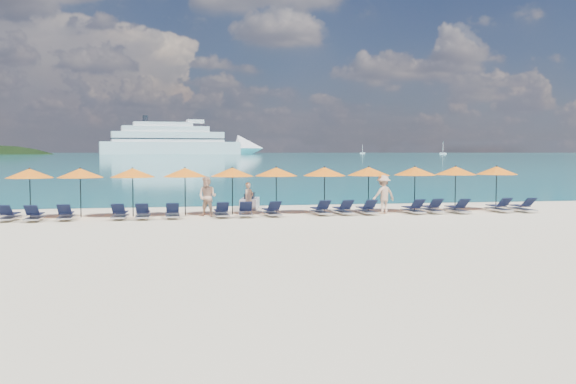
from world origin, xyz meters
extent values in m
plane|color=beige|center=(0.00, 0.00, 0.00)|extent=(1400.00, 1400.00, 0.00)
cube|color=#1FA9B2|center=(0.00, 660.00, 0.01)|extent=(1600.00, 1300.00, 0.01)
cube|color=white|center=(-4.31, 535.65, 5.36)|extent=(119.64, 37.13, 10.71)
cone|color=white|center=(65.75, 545.19, 5.36)|extent=(26.53, 26.53, 23.57)
cube|color=white|center=(-6.43, 535.36, 15.00)|extent=(95.86, 30.76, 8.57)
cube|color=white|center=(-8.55, 535.08, 21.42)|extent=(74.56, 25.78, 5.36)
cube|color=white|center=(-10.67, 534.79, 25.71)|extent=(50.77, 19.41, 3.75)
cube|color=black|center=(-6.43, 535.36, 13.39)|extent=(97.06, 31.13, 0.96)
cube|color=black|center=(-6.43, 535.36, 17.14)|extent=(94.66, 30.39, 0.96)
cylinder|color=black|center=(-25.32, 532.79, 29.99)|extent=(4.71, 4.71, 5.89)
cube|color=white|center=(221.83, 484.59, 0.75)|extent=(5.65, 1.88, 1.51)
cylinder|color=white|center=(221.83, 484.59, 5.65)|extent=(0.34, 0.34, 9.41)
cube|color=white|center=(186.42, 599.56, 0.69)|extent=(5.17, 1.72, 1.38)
cylinder|color=white|center=(186.42, 599.56, 5.17)|extent=(0.31, 0.31, 8.62)
cube|color=silver|center=(-1.06, 8.27, 0.28)|extent=(1.32, 2.40, 0.52)
cube|color=black|center=(-1.10, 8.09, 0.66)|extent=(0.66, 1.03, 0.33)
cylinder|color=black|center=(-0.94, 8.83, 0.80)|extent=(0.52, 0.17, 0.06)
imported|color=#D7A889|center=(-1.45, 5.44, 0.76)|extent=(0.66, 0.63, 1.52)
imported|color=#D7A889|center=(-3.46, 4.59, 0.92)|extent=(1.04, 0.89, 1.85)
imported|color=#D7A889|center=(4.95, 4.54, 0.93)|extent=(1.30, 0.84, 1.85)
cylinder|color=black|center=(-11.30, 5.35, 1.10)|extent=(0.05, 0.05, 2.20)
cone|color=orange|center=(-11.30, 5.35, 2.02)|extent=(2.10, 2.10, 0.42)
sphere|color=black|center=(-11.30, 5.35, 2.24)|extent=(0.08, 0.08, 0.08)
cylinder|color=black|center=(-9.13, 5.35, 1.10)|extent=(0.05, 0.05, 2.20)
cone|color=orange|center=(-9.13, 5.35, 2.02)|extent=(2.10, 2.10, 0.42)
sphere|color=black|center=(-9.13, 5.35, 2.24)|extent=(0.08, 0.08, 0.08)
cylinder|color=black|center=(-6.83, 5.35, 1.10)|extent=(0.05, 0.05, 2.20)
cone|color=orange|center=(-6.83, 5.35, 2.02)|extent=(2.10, 2.10, 0.42)
sphere|color=black|center=(-6.83, 5.35, 2.24)|extent=(0.08, 0.08, 0.08)
cylinder|color=black|center=(-4.45, 5.45, 1.10)|extent=(0.05, 0.05, 2.20)
cone|color=orange|center=(-4.45, 5.45, 2.02)|extent=(2.10, 2.10, 0.42)
sphere|color=black|center=(-4.45, 5.45, 2.24)|extent=(0.08, 0.08, 0.08)
cylinder|color=black|center=(-2.23, 5.45, 1.10)|extent=(0.05, 0.05, 2.20)
cone|color=orange|center=(-2.23, 5.45, 2.02)|extent=(2.10, 2.10, 0.42)
sphere|color=black|center=(-2.23, 5.45, 2.24)|extent=(0.08, 0.08, 0.08)
cylinder|color=black|center=(-0.11, 5.50, 1.10)|extent=(0.05, 0.05, 2.20)
cone|color=orange|center=(-0.11, 5.50, 2.02)|extent=(2.10, 2.10, 0.42)
sphere|color=black|center=(-0.11, 5.50, 2.24)|extent=(0.08, 0.08, 0.08)
cylinder|color=black|center=(2.22, 5.31, 1.10)|extent=(0.05, 0.05, 2.20)
cone|color=orange|center=(2.22, 5.31, 2.02)|extent=(2.10, 2.10, 0.42)
sphere|color=black|center=(2.22, 5.31, 2.24)|extent=(0.08, 0.08, 0.08)
cylinder|color=black|center=(4.46, 5.35, 1.10)|extent=(0.05, 0.05, 2.20)
cone|color=orange|center=(4.46, 5.35, 2.02)|extent=(2.10, 2.10, 0.42)
sphere|color=black|center=(4.46, 5.35, 2.24)|extent=(0.08, 0.08, 0.08)
cylinder|color=black|center=(6.85, 5.32, 1.10)|extent=(0.05, 0.05, 2.20)
cone|color=orange|center=(6.85, 5.32, 2.02)|extent=(2.10, 2.10, 0.42)
sphere|color=black|center=(6.85, 5.32, 2.24)|extent=(0.08, 0.08, 0.08)
cylinder|color=black|center=(9.12, 5.56, 1.10)|extent=(0.05, 0.05, 2.20)
cone|color=orange|center=(9.12, 5.56, 2.02)|extent=(2.10, 2.10, 0.42)
sphere|color=black|center=(9.12, 5.56, 2.24)|extent=(0.08, 0.08, 0.08)
cylinder|color=black|center=(11.34, 5.52, 1.10)|extent=(0.05, 0.05, 2.20)
cone|color=orange|center=(11.34, 5.52, 2.02)|extent=(2.10, 2.10, 0.42)
sphere|color=black|center=(11.34, 5.52, 2.24)|extent=(0.08, 0.08, 0.08)
cube|color=silver|center=(-11.97, 4.32, 0.14)|extent=(0.73, 1.74, 0.06)
cube|color=black|center=(-11.96, 4.57, 0.30)|extent=(0.62, 1.13, 0.04)
cube|color=black|center=(-12.01, 3.77, 0.55)|extent=(0.58, 0.57, 0.43)
cube|color=silver|center=(-10.88, 4.05, 0.14)|extent=(0.63, 1.70, 0.06)
cube|color=black|center=(-10.88, 4.30, 0.30)|extent=(0.55, 1.10, 0.04)
cube|color=black|center=(-10.88, 3.50, 0.55)|extent=(0.55, 0.54, 0.43)
cube|color=silver|center=(-9.62, 4.20, 0.14)|extent=(0.68, 1.72, 0.06)
cube|color=black|center=(-9.62, 4.45, 0.30)|extent=(0.59, 1.12, 0.04)
cube|color=black|center=(-9.60, 3.65, 0.55)|extent=(0.57, 0.56, 0.43)
cube|color=silver|center=(-7.32, 4.15, 0.14)|extent=(0.72, 1.73, 0.06)
cube|color=black|center=(-7.31, 4.39, 0.30)|extent=(0.61, 1.13, 0.04)
cube|color=black|center=(-7.36, 3.60, 0.55)|extent=(0.58, 0.57, 0.43)
cube|color=silver|center=(-6.33, 4.05, 0.14)|extent=(0.66, 1.71, 0.06)
cube|color=black|center=(-6.32, 4.30, 0.30)|extent=(0.58, 1.11, 0.04)
cube|color=black|center=(-6.34, 3.50, 0.55)|extent=(0.56, 0.55, 0.43)
cube|color=silver|center=(-5.04, 4.15, 0.14)|extent=(0.63, 1.70, 0.06)
cube|color=black|center=(-5.04, 4.40, 0.30)|extent=(0.55, 1.10, 0.04)
cube|color=black|center=(-5.04, 3.60, 0.55)|extent=(0.55, 0.54, 0.43)
cube|color=silver|center=(-2.86, 4.18, 0.14)|extent=(0.65, 1.71, 0.06)
cube|color=black|center=(-2.87, 4.43, 0.30)|extent=(0.57, 1.11, 0.04)
cube|color=black|center=(-2.85, 3.63, 0.55)|extent=(0.56, 0.55, 0.43)
cube|color=silver|center=(-1.75, 4.26, 0.14)|extent=(0.76, 1.75, 0.06)
cube|color=black|center=(-1.73, 4.51, 0.30)|extent=(0.64, 1.14, 0.04)
cube|color=black|center=(-1.80, 3.72, 0.55)|extent=(0.59, 0.58, 0.43)
cube|color=silver|center=(-0.54, 4.25, 0.14)|extent=(0.77, 1.75, 0.06)
cube|color=black|center=(-0.56, 4.50, 0.30)|extent=(0.65, 1.14, 0.04)
cube|color=black|center=(-0.49, 3.70, 0.55)|extent=(0.60, 0.58, 0.43)
cube|color=silver|center=(1.81, 4.41, 0.14)|extent=(0.74, 1.74, 0.06)
cube|color=black|center=(1.79, 4.66, 0.30)|extent=(0.62, 1.14, 0.04)
cube|color=black|center=(1.84, 3.86, 0.55)|extent=(0.59, 0.57, 0.43)
cube|color=silver|center=(2.90, 4.39, 0.14)|extent=(0.73, 1.74, 0.06)
cube|color=black|center=(2.88, 4.64, 0.30)|extent=(0.62, 1.13, 0.04)
cube|color=black|center=(2.94, 3.84, 0.55)|extent=(0.58, 0.57, 0.43)
cube|color=silver|center=(4.03, 4.31, 0.14)|extent=(0.67, 1.72, 0.06)
cube|color=black|center=(4.02, 4.56, 0.30)|extent=(0.58, 1.12, 0.04)
cube|color=black|center=(4.05, 3.76, 0.55)|extent=(0.57, 0.55, 0.43)
cube|color=silver|center=(6.32, 4.18, 0.14)|extent=(0.69, 1.72, 0.06)
cube|color=black|center=(6.31, 4.43, 0.30)|extent=(0.60, 1.12, 0.04)
cube|color=black|center=(6.35, 3.63, 0.55)|extent=(0.57, 0.56, 0.43)
cube|color=silver|center=(7.34, 4.36, 0.14)|extent=(0.62, 1.70, 0.06)
cube|color=black|center=(7.34, 4.61, 0.30)|extent=(0.55, 1.10, 0.04)
cube|color=black|center=(7.34, 3.81, 0.55)|extent=(0.55, 0.54, 0.43)
cube|color=silver|center=(8.53, 4.09, 0.14)|extent=(0.73, 1.74, 0.06)
cube|color=black|center=(8.52, 4.34, 0.30)|extent=(0.62, 1.13, 0.04)
cube|color=black|center=(8.57, 3.54, 0.55)|extent=(0.58, 0.57, 0.43)
cube|color=silver|center=(10.83, 4.29, 0.14)|extent=(0.68, 1.72, 0.06)
cube|color=black|center=(10.82, 4.54, 0.30)|extent=(0.59, 1.12, 0.04)
cube|color=black|center=(10.85, 3.74, 0.55)|extent=(0.57, 0.56, 0.43)
cube|color=silver|center=(11.96, 4.06, 0.14)|extent=(0.73, 1.74, 0.06)
cube|color=black|center=(11.94, 4.31, 0.30)|extent=(0.62, 1.13, 0.04)
cube|color=black|center=(12.00, 3.51, 0.55)|extent=(0.58, 0.57, 0.43)
camera|label=1|loc=(-5.13, -24.84, 3.02)|focal=40.00mm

